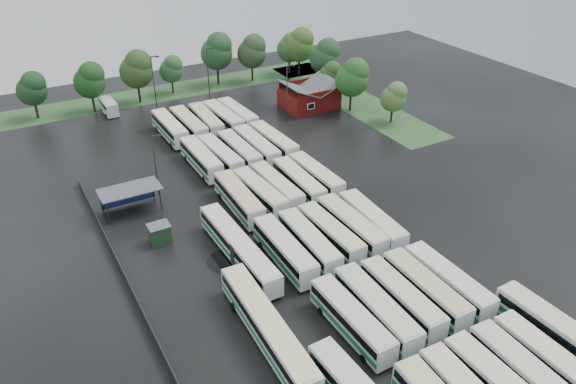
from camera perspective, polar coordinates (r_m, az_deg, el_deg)
ground at (r=69.13m, az=3.45°, el=-6.58°), size 160.00×160.00×0.00m
brick_building at (r=111.57m, az=2.14°, el=9.49°), size 10.07×8.60×5.39m
wash_shed at (r=79.36m, az=-15.83°, el=0.06°), size 8.20×4.20×3.58m
utility_hut at (r=72.54m, az=-12.91°, el=-4.15°), size 2.70×2.20×2.62m
grass_strip_north at (r=122.81m, az=-12.34°, el=9.87°), size 80.00×10.00×0.01m
grass_strip_east at (r=117.46m, az=6.35°, el=9.44°), size 10.00×50.00×0.01m
west_fence at (r=68.29m, az=-16.44°, el=-7.88°), size 0.10×50.00×1.20m
bus_r0c3 at (r=56.98m, az=23.03°, el=-16.83°), size 2.89×12.10×3.35m
bus_r0c4 at (r=59.12m, az=25.02°, el=-15.40°), size 2.50×11.72×3.26m
bus_r1c0 at (r=58.26m, az=6.47°, el=-12.77°), size 2.60×11.89×3.31m
bus_r1c1 at (r=59.65m, az=8.94°, el=-11.65°), size 3.03×12.48×3.45m
bus_r1c2 at (r=61.50m, az=11.43°, el=-10.52°), size 2.80×11.95×3.31m
bus_r1c3 at (r=63.16m, az=13.77°, el=-9.56°), size 2.73×12.06×3.35m
bus_r1c4 at (r=64.82m, az=15.91°, el=-8.72°), size 2.61×12.05×3.35m
bus_r2c0 at (r=66.93m, az=-0.34°, el=-5.92°), size 2.91×12.33×3.42m
bus_r2c1 at (r=68.33m, az=2.13°, el=-5.12°), size 3.08×12.15×3.35m
bus_r2c2 at (r=70.07m, az=4.32°, el=-4.23°), size 2.73×11.83×3.28m
bus_r2c3 at (r=71.56m, az=6.45°, el=-3.46°), size 2.77×12.39×3.44m
bus_r2c4 at (r=72.81m, az=8.50°, el=-2.98°), size 3.23×12.42×3.43m
bus_r3c0 at (r=77.14m, az=-5.01°, el=-0.68°), size 3.02×12.35×3.41m
bus_r3c1 at (r=78.36m, az=-2.90°, el=-0.11°), size 3.10×11.98×3.30m
bus_r3c2 at (r=79.75m, az=-1.18°, el=0.50°), size 2.72×11.85×3.29m
bus_r3c3 at (r=80.94m, az=1.09°, el=0.99°), size 2.80×11.96×3.31m
bus_r3c4 at (r=82.72m, az=2.85°, el=1.63°), size 2.73×11.87×3.29m
bus_r4c0 at (r=88.53m, az=-8.81°, el=3.37°), size 2.63×12.22×3.40m
bus_r4c1 at (r=89.13m, az=-6.90°, el=3.68°), size 3.08×12.08×3.33m
bus_r4c2 at (r=90.26m, az=-4.98°, el=4.15°), size 2.63×12.02×3.34m
bus_r4c3 at (r=91.43m, az=-3.22°, el=4.61°), size 2.65×12.34×3.43m
bus_r4c4 at (r=93.03m, az=-1.50°, el=5.12°), size 3.07×12.39×3.42m
bus_r5c0 at (r=100.28m, az=-11.92°, el=6.38°), size 2.69×12.29×3.42m
bus_r5c1 at (r=100.94m, az=-10.04°, el=6.74°), size 2.77×12.34×3.42m
bus_r5c2 at (r=102.12m, az=-8.32°, el=7.15°), size 3.04×12.15×3.35m
bus_r5c3 at (r=102.90m, az=-6.61°, el=7.48°), size 3.17×12.42×3.43m
bus_r5c4 at (r=104.16m, az=-5.16°, el=7.82°), size 3.08×12.12×3.34m
artic_bus_west_b at (r=67.62m, az=-5.04°, el=-5.69°), size 2.72×17.74×3.29m
artic_bus_west_c at (r=57.04m, az=-2.12°, el=-13.61°), size 3.25×18.27×3.37m
minibus at (r=113.94m, az=-17.75°, el=8.29°), size 2.39×6.11×2.65m
tree_north_0 at (r=115.17m, az=-24.54°, el=9.57°), size 5.51×5.51×9.13m
tree_north_1 at (r=114.27m, az=-19.45°, el=10.70°), size 5.97×5.97×9.88m
tree_north_2 at (r=116.28m, az=-15.11°, el=11.99°), size 6.50×6.50×10.76m
tree_north_3 at (r=120.60m, az=-11.74°, el=12.15°), size 4.84×4.84×8.01m
tree_north_4 at (r=123.89m, az=-7.18°, el=14.03°), size 6.80×6.80×11.27m
tree_north_5 at (r=125.25m, az=-3.63°, el=14.12°), size 6.28×6.28×10.40m
tree_north_6 at (r=130.28m, az=0.24°, el=14.52°), size 5.67×5.67×9.40m
tree_east_0 at (r=105.20m, az=10.76°, el=9.51°), size 4.73×4.73×7.84m
tree_east_1 at (r=108.96m, az=6.62°, el=11.52°), size 6.33×6.33×10.49m
tree_east_2 at (r=116.41m, az=4.35°, el=11.87°), size 4.55×4.54×7.51m
tree_east_3 at (r=121.06m, az=3.87°, el=13.62°), size 6.44×6.44×10.67m
tree_east_4 at (r=128.95m, az=1.24°, el=14.76°), size 6.53×6.53×10.81m
lamp_post_ne at (r=103.50m, az=-0.03°, el=10.38°), size 1.64×0.32×10.68m
lamp_post_nw at (r=81.09m, az=-13.30°, el=3.07°), size 1.44×0.28×9.36m
lamp_post_back_w at (r=110.50m, az=-13.42°, el=10.97°), size 1.69×0.33×10.98m
lamp_post_back_e at (r=114.34m, az=-8.08°, el=12.08°), size 1.66×0.32×10.80m
puddle_0 at (r=58.56m, az=13.39°, el=-15.79°), size 6.40×6.40×0.01m
puddle_1 at (r=59.61m, az=22.43°, el=-16.69°), size 4.39×4.39×0.01m
puddle_2 at (r=68.73m, az=-6.03°, el=-6.96°), size 5.40×5.40×0.01m
puddle_3 at (r=71.50m, az=9.80°, el=-5.62°), size 5.15×5.15×0.01m
puddle_4 at (r=66.83m, az=23.81°, el=-11.14°), size 3.17×3.17×0.01m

